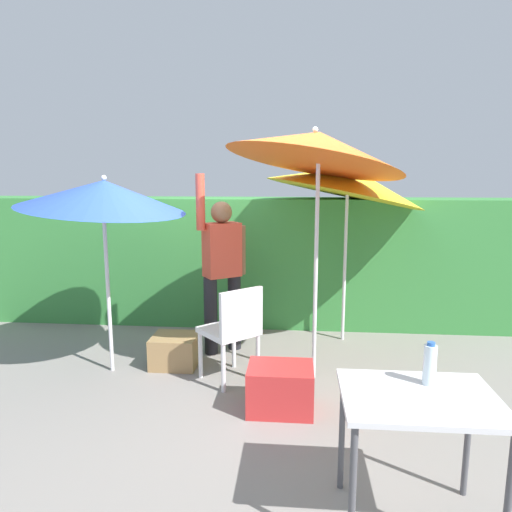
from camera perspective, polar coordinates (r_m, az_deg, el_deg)
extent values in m
plane|color=gray|center=(4.44, -0.35, -14.83)|extent=(24.00, 24.00, 0.00)
cube|color=#38843D|center=(5.83, 1.20, -0.60)|extent=(8.00, 0.70, 1.58)
cylinder|color=silver|center=(4.16, 7.43, -2.30)|extent=(0.04, 0.04, 1.96)
cone|color=#EA5919|center=(4.10, 7.56, 13.20)|extent=(1.61, 1.58, 0.70)
sphere|color=silver|center=(4.13, 7.38, 15.31)|extent=(0.05, 0.05, 0.05)
cylinder|color=silver|center=(5.24, 10.96, -1.56)|extent=(0.04, 0.04, 1.66)
cone|color=yellow|center=(5.17, 11.20, 9.18)|extent=(1.77, 1.74, 0.73)
sphere|color=silver|center=(5.20, 11.14, 11.04)|extent=(0.05, 0.05, 0.05)
cylinder|color=silver|center=(4.54, -17.88, -4.30)|extent=(0.04, 0.04, 1.56)
cone|color=blue|center=(4.42, -18.39, 7.24)|extent=(1.52, 1.50, 0.45)
sphere|color=silver|center=(4.43, -18.38, 9.19)|extent=(0.05, 0.05, 0.05)
cylinder|color=black|center=(4.87, -5.64, -7.40)|extent=(0.14, 0.14, 0.82)
cylinder|color=black|center=(4.99, -2.70, -6.95)|extent=(0.14, 0.14, 0.82)
cube|color=#E04C38|center=(4.77, -4.26, 0.77)|extent=(0.42, 0.39, 0.56)
sphere|color=#8C6647|center=(4.72, -4.32, 5.44)|extent=(0.22, 0.22, 0.22)
cylinder|color=#E04C38|center=(4.62, -6.92, 6.67)|extent=(0.13, 0.13, 0.56)
cylinder|color=#8C6647|center=(4.88, -1.82, 0.76)|extent=(0.13, 0.13, 0.52)
cylinder|color=silver|center=(4.58, -2.77, -11.04)|extent=(0.04, 0.04, 0.44)
cylinder|color=silver|center=(4.39, -6.92, -12.07)|extent=(0.04, 0.04, 0.44)
cylinder|color=silver|center=(4.29, 0.23, -12.48)|extent=(0.04, 0.04, 0.44)
cylinder|color=silver|center=(4.09, -4.07, -13.71)|extent=(0.04, 0.04, 0.44)
cube|color=silver|center=(4.25, -3.42, -9.24)|extent=(0.62, 0.62, 0.05)
cube|color=silver|center=(4.02, -1.82, -6.96)|extent=(0.35, 0.33, 0.40)
cube|color=red|center=(3.82, 3.04, -16.07)|extent=(0.52, 0.40, 0.37)
cube|color=#9E7A4C|center=(4.70, -10.01, -11.49)|extent=(0.44, 0.40, 0.30)
cylinder|color=#4C4C51|center=(3.11, 24.79, -19.92)|extent=(0.04, 0.04, 0.71)
cylinder|color=#4C4C51|center=(2.96, 10.62, -20.78)|extent=(0.04, 0.04, 0.71)
cylinder|color=#4C4C51|center=(2.71, 28.84, -25.14)|extent=(0.04, 0.04, 0.71)
cylinder|color=#4C4C51|center=(2.53, 11.88, -26.79)|extent=(0.04, 0.04, 0.71)
cube|color=silver|center=(2.62, 19.66, -16.26)|extent=(0.80, 0.60, 0.03)
cylinder|color=silver|center=(2.71, 20.76, -12.54)|extent=(0.07, 0.07, 0.22)
cylinder|color=#2D60B7|center=(2.67, 20.93, -10.15)|extent=(0.04, 0.04, 0.02)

